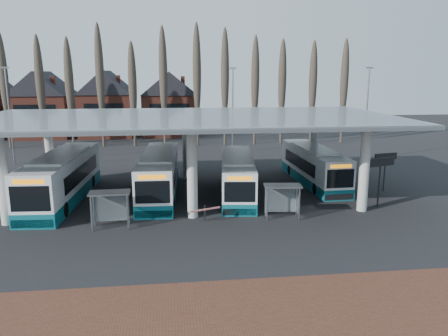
{
  "coord_description": "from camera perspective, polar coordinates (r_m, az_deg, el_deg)",
  "views": [
    {
      "loc": [
        -1.26,
        -25.79,
        9.59
      ],
      "look_at": [
        2.68,
        7.0,
        2.36
      ],
      "focal_mm": 35.0,
      "sensor_mm": 36.0,
      "label": 1
    }
  ],
  "objects": [
    {
      "name": "bus_2",
      "position": [
        34.97,
        1.75,
        -1.06
      ],
      "size": [
        3.76,
        11.53,
        3.15
      ],
      "rotation": [
        0.0,
        0.0,
        -0.12
      ],
      "color": "white",
      "rests_on": "ground"
    },
    {
      "name": "lamp_post_b",
      "position": [
        52.47,
        1.14,
        7.7
      ],
      "size": [
        0.8,
        0.16,
        10.17
      ],
      "color": "slate",
      "rests_on": "ground"
    },
    {
      "name": "shelter_1",
      "position": [
        28.36,
        -14.66,
        -4.22
      ],
      "size": [
        2.56,
        1.34,
        2.34
      ],
      "rotation": [
        0.0,
        0.0,
        0.03
      ],
      "color": "gray",
      "rests_on": "ground"
    },
    {
      "name": "lamp_post_a",
      "position": [
        50.82,
        -26.22,
        6.29
      ],
      "size": [
        0.8,
        0.16,
        10.17
      ],
      "color": "slate",
      "rests_on": "ground"
    },
    {
      "name": "lamp_post_c",
      "position": [
        50.67,
        18.13,
        6.93
      ],
      "size": [
        0.8,
        0.16,
        10.17
      ],
      "color": "slate",
      "rests_on": "ground"
    },
    {
      "name": "bus_3",
      "position": [
        39.35,
        11.61,
        0.24
      ],
      "size": [
        2.8,
        11.57,
        3.2
      ],
      "rotation": [
        0.0,
        0.0,
        0.03
      ],
      "color": "white",
      "rests_on": "ground"
    },
    {
      "name": "poplar_row",
      "position": [
        58.81,
        -5.73,
        11.5
      ],
      "size": [
        45.1,
        1.1,
        14.5
      ],
      "color": "#473D33",
      "rests_on": "ground"
    },
    {
      "name": "info_sign_1",
      "position": [
        38.04,
        20.35,
        1.08
      ],
      "size": [
        2.1,
        0.58,
        3.17
      ],
      "rotation": [
        0.0,
        0.0,
        0.22
      ],
      "color": "black",
      "rests_on": "ground"
    },
    {
      "name": "bus_1",
      "position": [
        35.2,
        -8.44,
        -0.89
      ],
      "size": [
        3.19,
        12.39,
        3.41
      ],
      "rotation": [
        0.0,
        0.0,
        -0.05
      ],
      "color": "white",
      "rests_on": "ground"
    },
    {
      "name": "townhouse_row",
      "position": [
        71.38,
        -18.77,
        8.78
      ],
      "size": [
        36.8,
        10.3,
        12.25
      ],
      "color": "brown",
      "rests_on": "ground"
    },
    {
      "name": "ground",
      "position": [
        27.55,
        -3.83,
        -8.05
      ],
      "size": [
        140.0,
        140.0,
        0.0
      ],
      "primitive_type": "plane",
      "color": "black",
      "rests_on": "ground"
    },
    {
      "name": "station_canopy",
      "position": [
        34.04,
        -4.7,
        5.72
      ],
      "size": [
        32.0,
        16.0,
        6.34
      ],
      "color": "#B9B9B4",
      "rests_on": "ground"
    },
    {
      "name": "bus_0",
      "position": [
        35.49,
        -20.33,
        -1.27
      ],
      "size": [
        3.56,
        13.16,
        3.62
      ],
      "rotation": [
        0.0,
        0.0,
        -0.06
      ],
      "color": "white",
      "rests_on": "ground"
    },
    {
      "name": "shelter_2",
      "position": [
        29.51,
        7.61,
        -3.34
      ],
      "size": [
        2.59,
        1.49,
        2.29
      ],
      "rotation": [
        0.0,
        0.0,
        -0.11
      ],
      "color": "gray",
      "rests_on": "ground"
    },
    {
      "name": "barrier",
      "position": [
        28.52,
        -2.48,
        -5.54
      ],
      "size": [
        2.04,
        0.96,
        1.07
      ],
      "rotation": [
        0.0,
        0.0,
        0.37
      ],
      "color": "black",
      "rests_on": "ground"
    },
    {
      "name": "info_sign_0",
      "position": [
        33.3,
        19.76,
        0.26
      ],
      "size": [
        2.37,
        0.82,
        3.62
      ],
      "rotation": [
        0.0,
        0.0,
        0.29
      ],
      "color": "black",
      "rests_on": "ground"
    }
  ]
}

